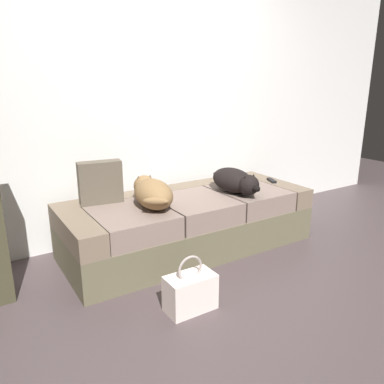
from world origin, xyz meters
The scene contains 8 objects.
ground_plane centered at (0.00, 0.00, 0.00)m, with size 10.00×10.00×0.00m, color #493D3E.
back_wall centered at (0.00, 1.60, 1.40)m, with size 6.40×0.10×2.80m, color silver.
couch centered at (0.00, 1.00, 0.24)m, with size 2.14×0.86×0.47m.
dog_tan centered at (-0.38, 0.93, 0.59)m, with size 0.34×0.65×0.22m.
dog_dark centered at (0.40, 0.88, 0.58)m, with size 0.27×0.62×0.21m.
tv_remote centered at (0.95, 0.99, 0.49)m, with size 0.04×0.15×0.02m, color black.
throw_pillow centered at (-0.69, 1.23, 0.64)m, with size 0.34×0.12×0.34m, color brown.
handbag centered at (-0.50, 0.19, 0.13)m, with size 0.32×0.18×0.38m.
Camera 1 is at (-1.63, -1.62, 1.42)m, focal length 35.32 mm.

